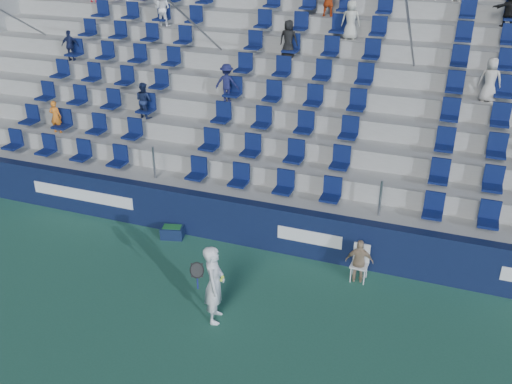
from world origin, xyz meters
TOP-DOWN VIEW (x-y plane):
  - ground at (0.00, 0.00)m, footprint 70.00×70.00m
  - sponsor_wall at (0.00, 3.15)m, footprint 24.00×0.32m
  - grandstand at (-0.00, 8.24)m, footprint 24.00×8.17m
  - tennis_player at (0.30, 0.11)m, footprint 0.69×0.73m
  - line_judge_chair at (2.82, 2.64)m, footprint 0.40×0.40m
  - line_judge at (2.82, 2.50)m, footprint 0.66×0.36m
  - ball_bin at (-2.11, 2.75)m, footprint 0.65×0.51m

SIDE VIEW (x-z plane):
  - ground at x=0.00m, z-range 0.00..0.00m
  - ball_bin at x=-2.11m, z-range 0.01..0.34m
  - line_judge_chair at x=2.82m, z-range 0.06..0.93m
  - line_judge at x=2.82m, z-range 0.00..1.08m
  - sponsor_wall at x=0.00m, z-range 0.00..1.20m
  - tennis_player at x=0.30m, z-range 0.00..1.75m
  - grandstand at x=0.00m, z-range -1.18..5.45m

